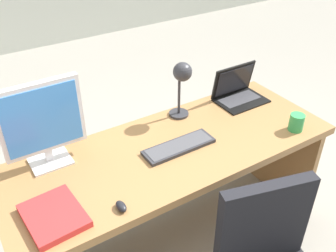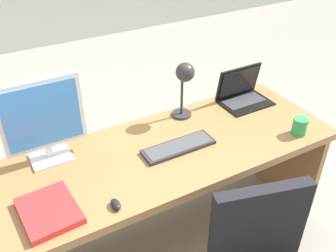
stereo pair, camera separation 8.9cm
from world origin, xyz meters
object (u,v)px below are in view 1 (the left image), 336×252
Objects in this scene: desk at (167,170)px; book at (54,216)px; keyboard at (179,146)px; mouse at (121,206)px; monitor at (42,121)px; laptop at (237,89)px; desk_lamp at (182,79)px; coffee_mug at (297,122)px.

desk is 0.75m from book.
keyboard is 5.55× the size of mouse.
laptop is at bearing 0.19° from monitor.
mouse is (0.16, -0.48, -0.23)m from monitor.
monitor is 1.53× the size of book.
laptop is at bearing 22.35° from keyboard.
keyboard is (-0.62, -0.25, -0.06)m from laptop.
laptop reaches higher than mouse.
monitor is 0.46m from book.
desk_lamp is at bearing 37.17° from mouse.
keyboard is 0.52m from mouse.
laptop is 0.67m from keyboard.
monitor reaches higher than mouse.
desk_lamp is 1.20× the size of book.
desk_lamp is (-0.43, 0.00, 0.19)m from laptop.
mouse is at bearing -21.33° from book.
desk_lamp is at bearing 54.00° from keyboard.
desk_lamp is (0.65, 0.49, 0.24)m from mouse.
coffee_mug is (0.48, -0.47, -0.20)m from desk_lamp.
laptop is 4.35× the size of mouse.
desk_lamp is (0.19, 0.26, 0.24)m from keyboard.
mouse is 0.29m from book.
laptop is at bearing 15.92° from book.
monitor reaches higher than book.
book is at bearing -164.02° from desk.
laptop is at bearing 24.34° from mouse.
desk_lamp is at bearing 0.47° from monitor.
desk_lamp is at bearing 40.67° from desk.
laptop is 0.47m from desk_lamp.
desk is 0.79m from coffee_mug.
mouse is (-0.43, -0.30, 0.21)m from desk.
laptop reaches higher than desk.
keyboard is 0.70m from coffee_mug.
laptop is 1.07× the size of book.
mouse is 0.85m from desk_lamp.
desk_lamp reaches higher than book.
coffee_mug is (0.70, -0.28, 0.24)m from desk.
coffee_mug reaches higher than desk.
monitor reaches higher than laptop.
keyboard is at bearing -21.97° from monitor.
desk is at bearing 157.98° from coffee_mug.
mouse is at bearing -144.73° from desk.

